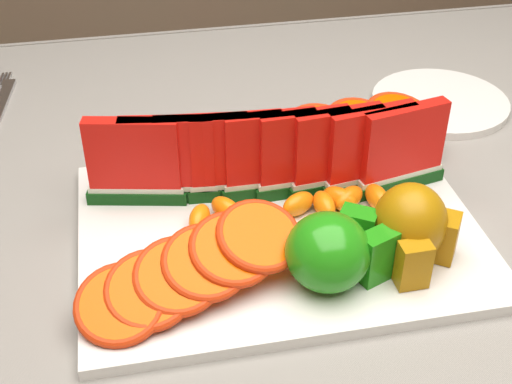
# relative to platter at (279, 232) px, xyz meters

# --- Properties ---
(table) EXTENTS (1.40, 0.90, 0.75)m
(table) POSITION_rel_platter_xyz_m (-0.02, 0.03, -0.11)
(table) COLOR #4F341D
(table) RESTS_ON ground
(tablecloth) EXTENTS (1.53, 1.03, 0.20)m
(tablecloth) POSITION_rel_platter_xyz_m (-0.02, 0.03, -0.05)
(tablecloth) COLOR gray
(tablecloth) RESTS_ON table
(platter) EXTENTS (0.40, 0.30, 0.01)m
(platter) POSITION_rel_platter_xyz_m (0.00, 0.00, 0.00)
(platter) COLOR silver
(platter) RESTS_ON tablecloth
(apple_cluster) EXTENTS (0.11, 0.09, 0.07)m
(apple_cluster) POSITION_rel_platter_xyz_m (0.03, -0.08, 0.04)
(apple_cluster) COLOR #1E8612
(apple_cluster) RESTS_ON platter
(pear_cluster) EXTENTS (0.10, 0.09, 0.08)m
(pear_cluster) POSITION_rel_platter_xyz_m (0.11, -0.07, 0.04)
(pear_cluster) COLOR #B97C1A
(pear_cluster) RESTS_ON platter
(side_plate) EXTENTS (0.18, 0.18, 0.01)m
(side_plate) POSITION_rel_platter_xyz_m (0.27, 0.23, -0.00)
(side_plate) COLOR silver
(side_plate) RESTS_ON tablecloth
(watermelon_row) EXTENTS (0.39, 0.07, 0.10)m
(watermelon_row) POSITION_rel_platter_xyz_m (0.00, 0.06, 0.05)
(watermelon_row) COLOR #11350C
(watermelon_row) RESTS_ON platter
(orange_fan_front) EXTENTS (0.23, 0.14, 0.06)m
(orange_fan_front) POSITION_rel_platter_xyz_m (-0.10, -0.08, 0.03)
(orange_fan_front) COLOR orange
(orange_fan_front) RESTS_ON platter
(orange_fan_back) EXTENTS (0.40, 0.12, 0.05)m
(orange_fan_back) POSITION_rel_platter_xyz_m (0.03, 0.13, 0.03)
(orange_fan_back) COLOR orange
(orange_fan_back) RESTS_ON platter
(tangerine_segments) EXTENTS (0.22, 0.07, 0.02)m
(tangerine_segments) POSITION_rel_platter_xyz_m (0.01, 0.01, 0.02)
(tangerine_segments) COLOR orange
(tangerine_segments) RESTS_ON platter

